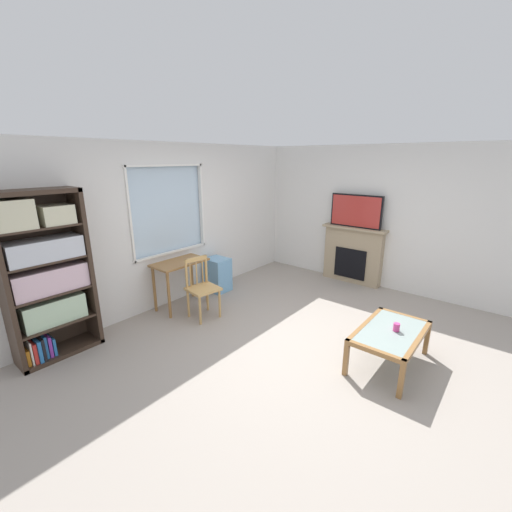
{
  "coord_description": "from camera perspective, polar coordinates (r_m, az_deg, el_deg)",
  "views": [
    {
      "loc": [
        -3.23,
        -2.07,
        2.29
      ],
      "look_at": [
        0.29,
        0.83,
        0.93
      ],
      "focal_mm": 23.16,
      "sensor_mm": 36.0,
      "label": 1
    }
  ],
  "objects": [
    {
      "name": "sippy_cup",
      "position": [
        4.08,
        23.1,
        -11.24
      ],
      "size": [
        0.07,
        0.07,
        0.09
      ],
      "primitive_type": "cylinder",
      "color": "#DB3D84",
      "rests_on": "coffee_table"
    },
    {
      "name": "wall_back_with_window",
      "position": [
        5.53,
        -13.63,
        5.08
      ],
      "size": [
        5.31,
        0.15,
        2.52
      ],
      "color": "silver",
      "rests_on": "ground"
    },
    {
      "name": "ground",
      "position": [
        4.47,
        6.0,
        -14.48
      ],
      "size": [
        6.31,
        5.56,
        0.02
      ],
      "primitive_type": "cube",
      "color": "#9E9389"
    },
    {
      "name": "wooden_chair",
      "position": [
        4.93,
        -9.34,
        -5.36
      ],
      "size": [
        0.48,
        0.46,
        0.9
      ],
      "color": "tan",
      "rests_on": "ground"
    },
    {
      "name": "wall_right",
      "position": [
        6.37,
        20.09,
        6.29
      ],
      "size": [
        0.12,
        4.76,
        2.52
      ],
      "primitive_type": "cube",
      "color": "silver",
      "rests_on": "ground"
    },
    {
      "name": "coffee_table",
      "position": [
        4.12,
        22.19,
        -12.51
      ],
      "size": [
        1.05,
        0.63,
        0.43
      ],
      "color": "#8C9E99",
      "rests_on": "ground"
    },
    {
      "name": "desk_under_window",
      "position": [
        5.27,
        -12.96,
        -2.35
      ],
      "size": [
        0.84,
        0.46,
        0.75
      ],
      "color": "olive",
      "rests_on": "ground"
    },
    {
      "name": "tv",
      "position": [
        6.31,
        16.89,
        7.44
      ],
      "size": [
        0.06,
        0.95,
        0.6
      ],
      "color": "black",
      "rests_on": "fireplace"
    },
    {
      "name": "bookshelf",
      "position": [
        4.45,
        -32.72,
        -2.34
      ],
      "size": [
        0.9,
        0.38,
        1.97
      ],
      "color": "#38281E",
      "rests_on": "ground"
    },
    {
      "name": "plastic_drawer_unit",
      "position": [
        5.92,
        -6.68,
        -3.19
      ],
      "size": [
        0.35,
        0.4,
        0.59
      ],
      "primitive_type": "cube",
      "color": "#72ADDB",
      "rests_on": "ground"
    },
    {
      "name": "fireplace",
      "position": [
        6.5,
        16.35,
        0.25
      ],
      "size": [
        0.26,
        1.19,
        1.07
      ],
      "color": "tan",
      "rests_on": "ground"
    }
  ]
}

